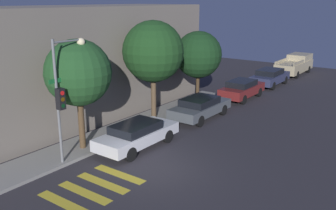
% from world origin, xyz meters
% --- Properties ---
extents(ground_plane, '(60.00, 60.00, 0.00)m').
position_xyz_m(ground_plane, '(0.00, 0.00, 0.00)').
color(ground_plane, '#2D2B30').
extents(sidewalk, '(26.00, 2.22, 0.14)m').
position_xyz_m(sidewalk, '(0.00, 4.31, 0.07)').
color(sidewalk, gray).
rests_on(sidewalk, ground).
extents(building_row, '(26.00, 6.00, 6.66)m').
position_xyz_m(building_row, '(0.00, 8.82, 3.33)').
color(building_row, slate).
rests_on(building_row, ground).
extents(crosswalk, '(3.31, 2.60, 0.00)m').
position_xyz_m(crosswalk, '(-2.62, 0.80, 0.00)').
color(crosswalk, gold).
rests_on(crosswalk, ground).
extents(traffic_light_pole, '(2.00, 0.56, 5.50)m').
position_xyz_m(traffic_light_pole, '(-1.66, 3.37, 3.52)').
color(traffic_light_pole, slate).
rests_on(traffic_light_pole, ground).
extents(sedan_near_corner, '(4.57, 1.80, 1.29)m').
position_xyz_m(sedan_near_corner, '(1.46, 2.10, 0.71)').
color(sedan_near_corner, silver).
rests_on(sedan_near_corner, ground).
extents(sedan_middle, '(4.50, 1.88, 1.31)m').
position_xyz_m(sedan_middle, '(7.32, 2.10, 0.71)').
color(sedan_middle, '#4C5156').
rests_on(sedan_middle, ground).
extents(sedan_far_end, '(4.31, 1.76, 1.38)m').
position_xyz_m(sedan_far_end, '(13.10, 2.10, 0.74)').
color(sedan_far_end, maroon).
rests_on(sedan_far_end, ground).
extents(sedan_tail_of_row, '(4.52, 1.88, 1.41)m').
position_xyz_m(sedan_tail_of_row, '(18.45, 2.10, 0.76)').
color(sedan_tail_of_row, '#2D3351').
rests_on(sedan_tail_of_row, ground).
extents(pickup_truck, '(5.65, 2.00, 1.80)m').
position_xyz_m(pickup_truck, '(24.85, 2.10, 0.92)').
color(pickup_truck, tan).
rests_on(pickup_truck, ground).
extents(tree_near_corner, '(3.09, 3.09, 5.35)m').
position_xyz_m(tree_near_corner, '(-0.32, 4.02, 3.79)').
color(tree_near_corner, '#4C3823').
rests_on(tree_near_corner, ground).
extents(tree_midblock, '(3.52, 3.52, 5.94)m').
position_xyz_m(tree_midblock, '(5.19, 4.02, 4.16)').
color(tree_midblock, brown).
rests_on(tree_midblock, ground).
extents(tree_far_end, '(3.17, 3.17, 5.01)m').
position_xyz_m(tree_far_end, '(10.08, 4.02, 3.42)').
color(tree_far_end, '#42301E').
rests_on(tree_far_end, ground).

